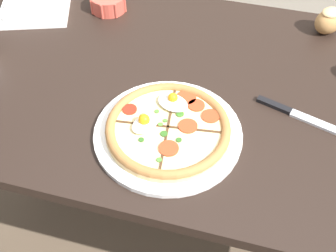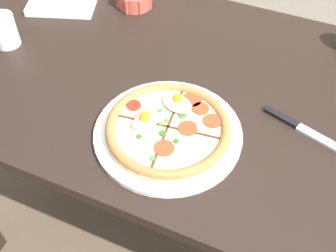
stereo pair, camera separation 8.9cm
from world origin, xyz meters
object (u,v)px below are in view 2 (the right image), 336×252
at_px(knife_main, 303,129).
at_px(water_glass, 5,32).
at_px(dining_table, 232,125).
at_px(pizza, 168,129).

relative_size(knife_main, water_glass, 2.23).
height_order(dining_table, knife_main, knife_main).
xyz_separation_m(pizza, water_glass, (-0.52, 0.12, 0.02)).
distance_m(dining_table, knife_main, 0.20).
bearing_deg(water_glass, knife_main, 0.81).
bearing_deg(dining_table, knife_main, -15.49).
height_order(pizza, knife_main, pizza).
bearing_deg(knife_main, water_glass, -162.18).
bearing_deg(water_glass, pizza, -13.03).
bearing_deg(water_glass, dining_table, 5.27).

